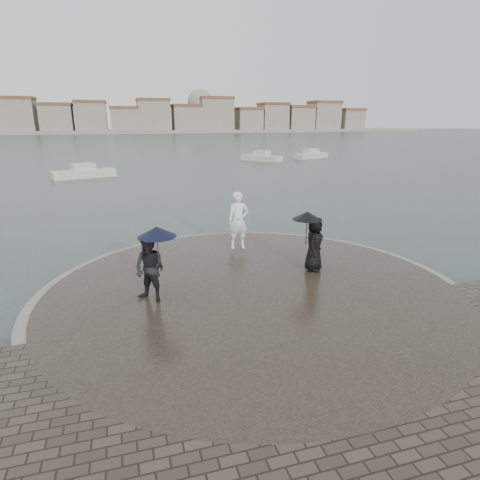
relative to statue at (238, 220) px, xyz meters
name	(u,v)px	position (x,y,z in m)	size (l,w,h in m)	color
ground	(303,365)	(-0.68, -7.31, -1.44)	(400.00, 400.00, 0.00)	#2B3835
kerb_ring	(253,294)	(-0.68, -3.81, -1.28)	(12.50, 12.50, 0.32)	gray
quay_tip	(253,293)	(-0.68, -3.81, -1.26)	(11.90, 11.90, 0.36)	#2D261E
statue	(238,220)	(0.00, 0.00, 0.00)	(0.79, 0.52, 2.17)	white
visitor_left	(151,261)	(-3.54, -3.82, 0.05)	(1.34, 1.18, 2.04)	black
visitor_right	(313,238)	(1.63, -2.95, 0.01)	(1.23, 1.11, 1.95)	black
far_skyline	(107,118)	(-6.97, 153.40, 4.17)	(260.00, 20.00, 37.00)	gray
boats	(235,161)	(9.18, 32.48, -1.07)	(34.31, 15.10, 1.50)	beige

